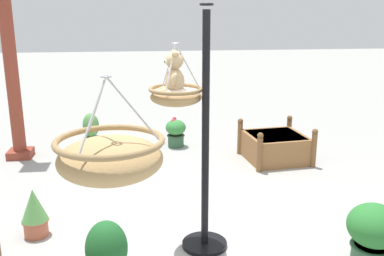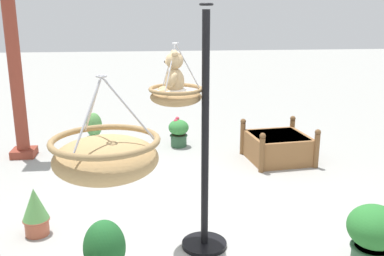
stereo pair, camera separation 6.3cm
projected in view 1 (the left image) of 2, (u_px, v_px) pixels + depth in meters
ground_plane at (202, 235)px, 4.49m from camera, size 40.00×40.00×0.00m
display_pole_central at (205, 180)px, 4.10m from camera, size 0.44×0.44×2.30m
hanging_basket_with_teddy at (176, 95)px, 4.01m from camera, size 0.50×0.50×0.57m
teddy_bear at (173, 76)px, 3.96m from camera, size 0.28×0.25×0.41m
hanging_basket_left_high at (110, 157)px, 2.46m from camera, size 0.62×0.62×0.60m
greenhouse_pillar_left at (12, 75)px, 6.50m from camera, size 0.38×0.38×2.68m
wooden_planter_box at (275, 146)px, 6.66m from camera, size 1.01×1.02×0.58m
potted_plant_flowering_red at (91, 132)px, 7.02m from camera, size 0.26×0.26×0.64m
potted_plant_small_succulent at (176, 132)px, 7.31m from camera, size 0.34×0.34×0.49m
potted_plant_conical_shrub at (374, 232)px, 3.92m from camera, size 0.48×0.48×0.58m
potted_plant_broad_leaf at (34, 213)px, 4.42m from camera, size 0.27×0.27×0.51m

